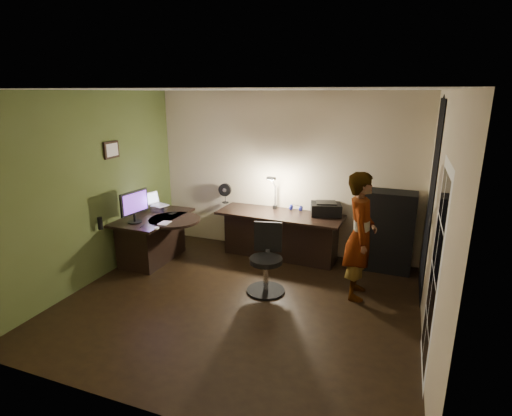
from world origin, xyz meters
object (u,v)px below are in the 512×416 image
(desk_left, at_px, (154,238))
(person, at_px, (360,236))
(office_chair, at_px, (266,260))
(desk_right, at_px, (279,236))
(cabinet, at_px, (385,231))
(monitor, at_px, (134,211))

(desk_left, bearing_deg, person, -0.23)
(office_chair, relative_size, person, 0.56)
(desk_right, bearing_deg, cabinet, 8.00)
(desk_left, distance_m, desk_right, 2.05)
(desk_right, xyz_separation_m, office_chair, (0.19, -1.22, 0.09))
(desk_left, relative_size, cabinet, 1.05)
(desk_left, relative_size, desk_right, 0.64)
(cabinet, bearing_deg, desk_right, -173.47)
(office_chair, bearing_deg, cabinet, 31.30)
(desk_left, height_order, desk_right, desk_right)
(desk_right, distance_m, person, 1.69)
(desk_left, bearing_deg, office_chair, -10.23)
(cabinet, bearing_deg, desk_left, -163.14)
(desk_left, xyz_separation_m, office_chair, (2.06, -0.39, 0.10))
(person, bearing_deg, monitor, 91.30)
(desk_left, height_order, person, person)
(office_chair, bearing_deg, desk_right, 86.98)
(monitor, bearing_deg, desk_left, 87.48)
(desk_right, bearing_deg, monitor, -145.54)
(office_chair, bearing_deg, monitor, 167.58)
(desk_left, relative_size, office_chair, 1.38)
(cabinet, relative_size, person, 0.73)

